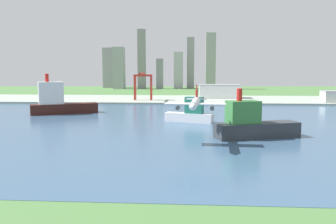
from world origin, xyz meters
name	(u,v)px	position (x,y,z in m)	size (l,w,h in m)	color
ground_plane	(178,116)	(0.00, 300.00, 0.00)	(2400.00, 2400.00, 0.00)	#49733C
water_bay	(175,125)	(0.00, 240.00, 0.07)	(840.00, 360.00, 0.15)	#385675
industrial_pier	(183,99)	(0.00, 490.00, 1.25)	(840.00, 140.00, 2.50)	#96A394
airplane_landing	(195,103)	(16.27, 159.54, 26.67)	(38.47, 46.71, 14.94)	silver
cargo_ship	(59,102)	(-126.74, 312.24, 12.44)	(68.93, 44.36, 42.59)	#381914
ferry_boat	(191,113)	(13.48, 259.83, 8.34)	(44.45, 22.94, 29.25)	white
container_barge	(253,124)	(56.62, 188.20, 9.58)	(61.29, 33.48, 34.44)	#2D3338
port_crane_red	(143,80)	(-56.89, 459.94, 31.50)	(26.24, 43.87, 39.92)	#B72D23
warehouse_main	(219,91)	(57.04, 508.87, 12.99)	(64.26, 36.19, 20.93)	white
warehouse_annex	(334,97)	(207.49, 442.92, 10.30)	(31.50, 23.89, 15.56)	silver
distant_skyline	(154,66)	(-79.44, 821.13, 55.00)	(278.63, 77.23, 141.40)	gray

